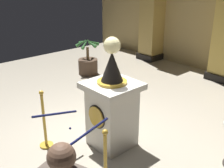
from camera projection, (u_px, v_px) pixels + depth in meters
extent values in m
plane|color=#B2A893|center=(104.00, 135.00, 5.32)|extent=(11.53, 11.53, 0.00)
cube|color=silver|center=(112.00, 117.00, 4.85)|extent=(0.67, 0.67, 1.08)
cube|color=silver|center=(112.00, 86.00, 4.63)|extent=(0.83, 0.83, 0.10)
cylinder|color=gold|center=(96.00, 117.00, 4.59)|extent=(0.37, 0.03, 0.37)
cylinder|color=black|center=(97.00, 117.00, 4.59)|extent=(0.41, 0.01, 0.41)
cylinder|color=gold|center=(112.00, 82.00, 4.61)|extent=(0.50, 0.50, 0.04)
cone|color=black|center=(112.00, 66.00, 4.51)|extent=(0.37, 0.37, 0.50)
cylinder|color=gold|center=(112.00, 52.00, 4.42)|extent=(0.03, 0.03, 0.07)
sphere|color=beige|center=(112.00, 45.00, 4.38)|extent=(0.27, 0.27, 0.27)
cylinder|color=gold|center=(47.00, 145.00, 4.98)|extent=(0.24, 0.24, 0.03)
cylinder|color=gold|center=(44.00, 121.00, 4.80)|extent=(0.05, 0.05, 0.99)
sphere|color=gold|center=(41.00, 93.00, 4.61)|extent=(0.08, 0.08, 0.08)
cylinder|color=gold|center=(105.00, 165.00, 3.74)|extent=(0.05, 0.05, 0.95)
sphere|color=gold|center=(105.00, 132.00, 3.55)|extent=(0.08, 0.08, 0.08)
cylinder|color=#141947|center=(55.00, 114.00, 4.43)|extent=(0.05, 0.80, 0.22)
cylinder|color=#141947|center=(86.00, 133.00, 3.89)|extent=(0.05, 0.80, 0.22)
sphere|color=#141947|center=(70.00, 128.00, 4.19)|extent=(0.04, 0.04, 0.04)
cube|color=black|center=(150.00, 56.00, 10.00)|extent=(0.72, 0.72, 0.20)
cube|color=tan|center=(153.00, 10.00, 9.40)|extent=(0.63, 0.63, 3.41)
cube|color=black|center=(223.00, 76.00, 8.08)|extent=(0.78, 0.78, 0.20)
cylinder|color=#4C3828|center=(88.00, 67.00, 8.46)|extent=(0.58, 0.58, 0.45)
cylinder|color=brown|center=(88.00, 53.00, 8.30)|extent=(0.08, 0.08, 0.37)
cone|color=#2D662D|center=(91.00, 44.00, 8.07)|extent=(0.37, 0.14, 0.23)
cone|color=#2D662D|center=(93.00, 42.00, 8.22)|extent=(0.23, 0.36, 0.27)
cone|color=#2D662D|center=(89.00, 41.00, 8.34)|extent=(0.27, 0.32, 0.31)
cone|color=#2D662D|center=(83.00, 42.00, 8.30)|extent=(0.37, 0.13, 0.22)
cone|color=#2D662D|center=(81.00, 43.00, 8.16)|extent=(0.25, 0.34, 0.30)
cone|color=#2D662D|center=(85.00, 44.00, 8.03)|extent=(0.24, 0.33, 0.31)
sphere|color=brown|center=(61.00, 157.00, 2.12)|extent=(0.23, 0.23, 0.23)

